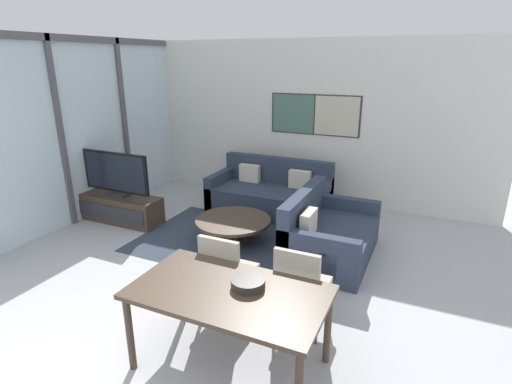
{
  "coord_description": "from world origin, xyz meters",
  "views": [
    {
      "loc": [
        2.23,
        -1.43,
        2.47
      ],
      "look_at": [
        0.35,
        2.69,
        0.95
      ],
      "focal_mm": 28.0,
      "sensor_mm": 36.0,
      "label": 1
    }
  ],
  "objects_px": {
    "coffee_table": "(233,225)",
    "dining_chair_left": "(226,269)",
    "tv_console": "(120,208)",
    "dining_table": "(229,298)",
    "dining_chair_centre": "(300,283)",
    "television": "(116,174)",
    "sofa_side": "(326,236)",
    "sofa_main": "(271,195)",
    "fruit_bowl": "(248,282)"
  },
  "relations": [
    {
      "from": "dining_chair_left",
      "to": "dining_chair_centre",
      "type": "relative_size",
      "value": 1.0
    },
    {
      "from": "sofa_main",
      "to": "dining_chair_left",
      "type": "relative_size",
      "value": 2.21
    },
    {
      "from": "tv_console",
      "to": "dining_table",
      "type": "bearing_deg",
      "value": -33.74
    },
    {
      "from": "dining_chair_centre",
      "to": "fruit_bowl",
      "type": "bearing_deg",
      "value": -114.08
    },
    {
      "from": "television",
      "to": "dining_chair_left",
      "type": "distance_m",
      "value": 3.09
    },
    {
      "from": "tv_console",
      "to": "dining_chair_centre",
      "type": "height_order",
      "value": "dining_chair_centre"
    },
    {
      "from": "sofa_side",
      "to": "dining_table",
      "type": "xyz_separation_m",
      "value": [
        -0.19,
        -2.27,
        0.37
      ]
    },
    {
      "from": "sofa_side",
      "to": "sofa_main",
      "type": "bearing_deg",
      "value": 46.03
    },
    {
      "from": "tv_console",
      "to": "dining_chair_left",
      "type": "xyz_separation_m",
      "value": [
        2.72,
        -1.45,
        0.29
      ]
    },
    {
      "from": "sofa_side",
      "to": "fruit_bowl",
      "type": "height_order",
      "value": "sofa_side"
    },
    {
      "from": "sofa_side",
      "to": "fruit_bowl",
      "type": "distance_m",
      "value": 2.22
    },
    {
      "from": "tv_console",
      "to": "television",
      "type": "height_order",
      "value": "television"
    },
    {
      "from": "dining_chair_centre",
      "to": "dining_table",
      "type": "bearing_deg",
      "value": -118.95
    },
    {
      "from": "tv_console",
      "to": "television",
      "type": "relative_size",
      "value": 1.17
    },
    {
      "from": "coffee_table",
      "to": "dining_table",
      "type": "bearing_deg",
      "value": -62.88
    },
    {
      "from": "tv_console",
      "to": "dining_chair_centre",
      "type": "distance_m",
      "value": 3.75
    },
    {
      "from": "coffee_table",
      "to": "dining_chair_centre",
      "type": "bearing_deg",
      "value": -44.7
    },
    {
      "from": "tv_console",
      "to": "sofa_side",
      "type": "xyz_separation_m",
      "value": [
        3.29,
        0.2,
        0.06
      ]
    },
    {
      "from": "television",
      "to": "coffee_table",
      "type": "relative_size",
      "value": 1.16
    },
    {
      "from": "sofa_main",
      "to": "dining_table",
      "type": "height_order",
      "value": "sofa_main"
    },
    {
      "from": "dining_chair_left",
      "to": "dining_chair_centre",
      "type": "bearing_deg",
      "value": 4.3
    },
    {
      "from": "sofa_main",
      "to": "dining_table",
      "type": "relative_size",
      "value": 1.25
    },
    {
      "from": "sofa_main",
      "to": "dining_chair_centre",
      "type": "height_order",
      "value": "dining_chair_centre"
    },
    {
      "from": "sofa_main",
      "to": "tv_console",
      "type": "bearing_deg",
      "value": -144.37
    },
    {
      "from": "dining_table",
      "to": "fruit_bowl",
      "type": "distance_m",
      "value": 0.2
    },
    {
      "from": "television",
      "to": "sofa_main",
      "type": "relative_size",
      "value": 0.62
    },
    {
      "from": "sofa_side",
      "to": "coffee_table",
      "type": "height_order",
      "value": "sofa_side"
    },
    {
      "from": "dining_table",
      "to": "dining_chair_centre",
      "type": "xyz_separation_m",
      "value": [
        0.38,
        0.68,
        -0.14
      ]
    },
    {
      "from": "dining_table",
      "to": "dining_chair_centre",
      "type": "distance_m",
      "value": 0.79
    },
    {
      "from": "sofa_side",
      "to": "dining_chair_centre",
      "type": "xyz_separation_m",
      "value": [
        0.18,
        -1.59,
        0.23
      ]
    },
    {
      "from": "sofa_main",
      "to": "fruit_bowl",
      "type": "relative_size",
      "value": 6.99
    },
    {
      "from": "sofa_side",
      "to": "dining_table",
      "type": "height_order",
      "value": "sofa_side"
    },
    {
      "from": "tv_console",
      "to": "coffee_table",
      "type": "height_order",
      "value": "tv_console"
    },
    {
      "from": "coffee_table",
      "to": "dining_chair_left",
      "type": "xyz_separation_m",
      "value": [
        0.72,
        -1.51,
        0.24
      ]
    },
    {
      "from": "television",
      "to": "coffee_table",
      "type": "height_order",
      "value": "television"
    },
    {
      "from": "sofa_side",
      "to": "tv_console",
      "type": "bearing_deg",
      "value": 93.43
    },
    {
      "from": "tv_console",
      "to": "coffee_table",
      "type": "relative_size",
      "value": 1.35
    },
    {
      "from": "tv_console",
      "to": "dining_table",
      "type": "relative_size",
      "value": 0.91
    },
    {
      "from": "tv_console",
      "to": "sofa_main",
      "type": "height_order",
      "value": "sofa_main"
    },
    {
      "from": "tv_console",
      "to": "dining_table",
      "type": "distance_m",
      "value": 3.75
    },
    {
      "from": "television",
      "to": "fruit_bowl",
      "type": "distance_m",
      "value": 3.77
    },
    {
      "from": "sofa_side",
      "to": "dining_table",
      "type": "distance_m",
      "value": 2.31
    },
    {
      "from": "coffee_table",
      "to": "dining_table",
      "type": "height_order",
      "value": "dining_table"
    },
    {
      "from": "tv_console",
      "to": "coffee_table",
      "type": "bearing_deg",
      "value": 1.79
    },
    {
      "from": "tv_console",
      "to": "sofa_side",
      "type": "bearing_deg",
      "value": 3.43
    },
    {
      "from": "sofa_main",
      "to": "dining_chair_left",
      "type": "height_order",
      "value": "dining_chair_left"
    },
    {
      "from": "coffee_table",
      "to": "tv_console",
      "type": "bearing_deg",
      "value": -178.21
    },
    {
      "from": "sofa_main",
      "to": "fruit_bowl",
      "type": "distance_m",
      "value": 3.64
    },
    {
      "from": "television",
      "to": "dining_table",
      "type": "distance_m",
      "value": 3.73
    },
    {
      "from": "dining_chair_centre",
      "to": "television",
      "type": "bearing_deg",
      "value": 158.19
    }
  ]
}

